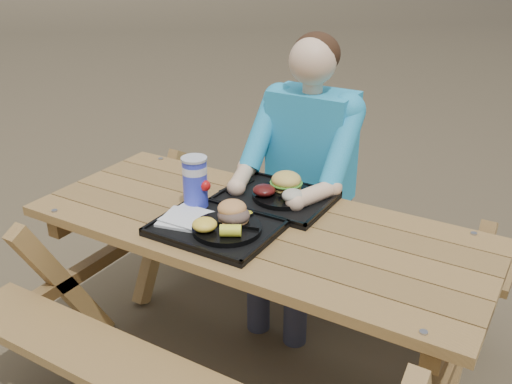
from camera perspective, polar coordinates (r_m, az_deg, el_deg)
The scene contains 18 objects.
ground at distance 2.66m, azimuth -0.00°, elevation -17.52°, with size 60.00×60.00×0.00m, color #999999.
picnic_table at distance 2.42m, azimuth -0.00°, elevation -10.93°, with size 1.80×1.49×0.75m, color #999999, non-canonical shape.
tray_near at distance 2.16m, azimuth -4.05°, elevation -3.71°, with size 0.45×0.35×0.02m, color black.
tray_far at distance 2.39m, azimuth 2.01°, elevation -0.71°, with size 0.45×0.35×0.02m, color black.
plate_near at distance 2.12m, azimuth -2.92°, elevation -3.65°, with size 0.26×0.26×0.02m, color black.
plate_far at distance 2.38m, azimuth 2.77°, elevation -0.34°, with size 0.26×0.26×0.02m, color black.
napkin_stack at distance 2.21m, azimuth -7.20°, elevation -2.59°, with size 0.17×0.17×0.02m, color silver.
soda_cup at distance 2.28m, azimuth -6.10°, elevation 0.89°, with size 0.10×0.10×0.20m, color #1C29D4.
condiment_bbq at distance 2.24m, azimuth -2.11°, elevation -1.88°, with size 0.04×0.04×0.03m, color #330605.
condiment_mustard at distance 2.20m, azimuth -0.81°, elevation -2.36°, with size 0.04×0.04×0.03m, color gold.
sandwich at distance 2.12m, azimuth -2.26°, elevation -1.46°, with size 0.12×0.12×0.12m, color #DA8E4D, non-canonical shape.
mac_cheese at distance 2.08m, azimuth -5.17°, elevation -3.26°, with size 0.09×0.09×0.05m, color yellow.
corn_cob at distance 2.03m, azimuth -2.56°, elevation -3.87°, with size 0.08×0.08×0.04m, color #FBFF35, non-canonical shape.
cutlery_far at distance 2.47m, azimuth -1.53°, elevation 0.58°, with size 0.03×0.17×0.01m, color black.
burger at distance 2.39m, azimuth 3.05°, elevation 1.59°, with size 0.13×0.13×0.11m, color #E9BD52, non-canonical shape.
baked_beans at distance 2.34m, azimuth 0.82°, elevation 0.18°, with size 0.09×0.09×0.04m, color #4B100F.
potato_salad at distance 2.29m, azimuth 3.73°, elevation -0.37°, with size 0.09×0.09×0.05m, color beige.
diner at distance 2.75m, azimuth 5.24°, elevation -0.01°, with size 0.48×0.84×1.28m, color #1DB6CD, non-canonical shape.
Camera 1 is at (1.00, -1.69, 1.79)m, focal length 40.00 mm.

